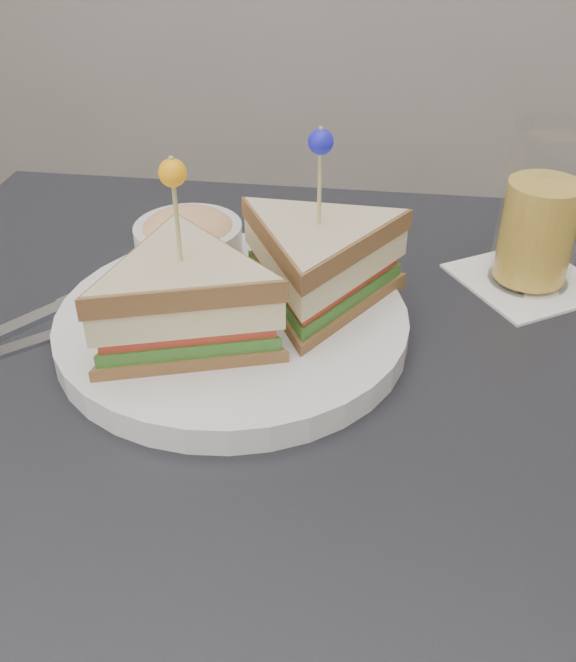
# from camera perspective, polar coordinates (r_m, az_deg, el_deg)

# --- Properties ---
(table) EXTENTS (0.80, 0.80, 0.75)m
(table) POSITION_cam_1_polar(r_m,az_deg,el_deg) (0.63, -1.04, -9.92)
(table) COLOR black
(table) RESTS_ON ground
(plate_meal) EXTENTS (0.37, 0.36, 0.18)m
(plate_meal) POSITION_cam_1_polar(r_m,az_deg,el_deg) (0.62, -3.61, 3.47)
(plate_meal) COLOR white
(plate_meal) RESTS_ON table
(cutlery_fork) EXTENTS (0.16, 0.15, 0.01)m
(cutlery_fork) POSITION_cam_1_polar(r_m,az_deg,el_deg) (0.67, -16.50, 0.15)
(cutlery_fork) COLOR #B6BAC1
(cutlery_fork) RESTS_ON table
(cutlery_knife) EXTENTS (0.14, 0.19, 0.01)m
(cutlery_knife) POSITION_cam_1_polar(r_m,az_deg,el_deg) (0.71, -16.43, 2.18)
(cutlery_knife) COLOR silver
(cutlery_knife) RESTS_ON table
(drink_set) EXTENTS (0.17, 0.17, 0.15)m
(drink_set) POSITION_cam_1_polar(r_m,az_deg,el_deg) (0.73, 18.92, 8.28)
(drink_set) COLOR white
(drink_set) RESTS_ON table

